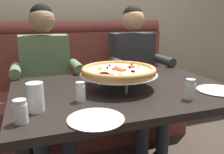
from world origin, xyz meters
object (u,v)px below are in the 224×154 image
Objects in this scene: diner_right at (136,67)px; shaker_oregano at (21,113)px; pizza at (119,71)px; plate_near_left at (218,89)px; diner_left at (47,74)px; shaker_parmesan at (81,93)px; shaker_pepper_flakes at (190,91)px; drinking_glass at (35,98)px; dining_table at (123,100)px; plate_near_right at (96,118)px; booth_bench at (88,95)px.

diner_right reaches higher than shaker_oregano.
plate_near_left is (0.54, -0.26, -0.10)m from pizza.
diner_left is 1.30m from plate_near_left.
shaker_parmesan is 1.02× the size of shaker_oregano.
shaker_pepper_flakes reaches higher than shaker_parmesan.
diner_right is 9.31× the size of drinking_glass.
plate_near_right reaches higher than dining_table.
pizza is at bearing 57.13° from plate_near_right.
shaker_oregano is 0.85m from shaker_pepper_flakes.
diner_right is at bearing 56.79° from plate_near_right.
pizza is at bearing -91.57° from booth_bench.
shaker_pepper_flakes is at bearing -55.75° from diner_left.
diner_left and diner_right have the same top height.
booth_bench is 1.33m from shaker_pepper_flakes.
drinking_glass is (-0.52, -0.21, 0.14)m from dining_table.
plate_near_left is at bearing 13.18° from shaker_pepper_flakes.
booth_bench reaches higher than drinking_glass.
booth_bench is 1.19m from shaker_parmesan.
diner_right is 1.29m from drinking_glass.
booth_bench reaches higher than plate_near_right.
drinking_glass reaches higher than shaker_oregano.
dining_table is 0.58m from plate_near_left.
plate_near_right is at bearing -126.25° from dining_table.
diner_right is (0.41, -0.27, 0.31)m from booth_bench.
plate_near_left is 0.81m from plate_near_right.
shaker_pepper_flakes is at bearing 9.07° from plate_near_right.
dining_table is at bearing 21.50° from drinking_glass.
shaker_oregano reaches higher than dining_table.
booth_bench is at bearing 88.43° from pizza.
pizza is at bearing 30.28° from shaker_oregano.
shaker_oregano is 0.41× the size of plate_near_right.
diner_left is at bearing 180.00° from diner_right.
shaker_parmesan is at bearing -150.34° from pizza.
shaker_pepper_flakes is (0.67, -0.98, 0.08)m from diner_left.
plate_near_right is (-0.70, -1.07, 0.04)m from diner_right.
shaker_oregano is 0.13m from drinking_glass.
diner_right is 12.67× the size of shaker_oregano.
diner_left is at bearing 97.68° from shaker_parmesan.
shaker_pepper_flakes is at bearing -78.30° from booth_bench.
diner_right is 1.28m from plate_near_right.
diner_right reaches higher than plate_near_right.
diner_right is at bearing 0.00° from diner_left.
plate_near_right is at bearing -170.93° from shaker_pepper_flakes.
shaker_parmesan is at bearing -82.32° from diner_left.
shaker_parmesan is (-0.30, -0.14, 0.13)m from dining_table.
pizza reaches higher than shaker_oregano.
shaker_parmesan is at bearing 16.00° from drinking_glass.
dining_table is at bearing -58.68° from diner_left.
diner_left reaches higher than shaker_oregano.
plate_near_right is (0.01, -0.25, -0.03)m from shaker_parmesan.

